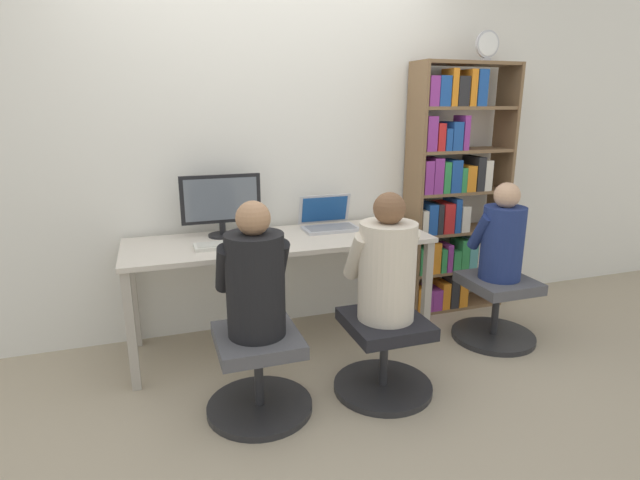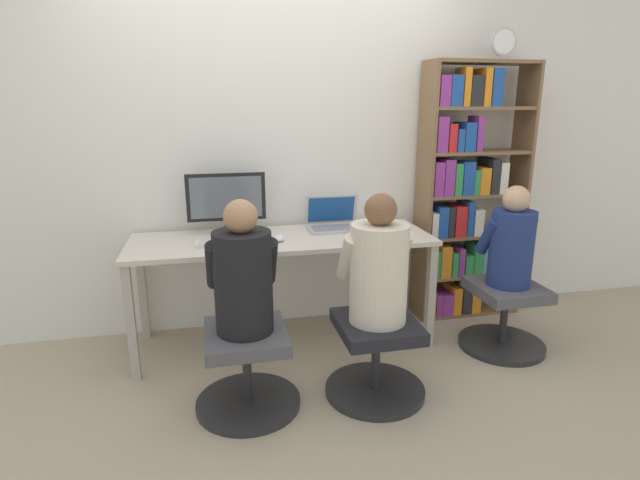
# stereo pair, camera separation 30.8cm
# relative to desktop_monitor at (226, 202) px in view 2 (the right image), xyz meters

# --- Properties ---
(ground_plane) EXTENTS (14.00, 14.00, 0.00)m
(ground_plane) POSITION_rel_desktop_monitor_xyz_m (0.34, -0.49, -0.95)
(ground_plane) COLOR tan
(wall_back) EXTENTS (10.00, 0.05, 2.60)m
(wall_back) POSITION_rel_desktop_monitor_xyz_m (0.34, 0.22, 0.35)
(wall_back) COLOR silver
(wall_back) RESTS_ON ground_plane
(desk) EXTENTS (1.94, 0.64, 0.74)m
(desk) POSITION_rel_desktop_monitor_xyz_m (0.34, -0.17, -0.29)
(desk) COLOR beige
(desk) RESTS_ON ground_plane
(desktop_monitor) EXTENTS (0.51, 0.19, 0.40)m
(desktop_monitor) POSITION_rel_desktop_monitor_xyz_m (0.00, 0.00, 0.00)
(desktop_monitor) COLOR black
(desktop_monitor) RESTS_ON desk
(laptop) EXTENTS (0.37, 0.27, 0.23)m
(laptop) POSITION_rel_desktop_monitor_xyz_m (0.72, -0.03, -0.16)
(laptop) COLOR #B7B7BC
(laptop) RESTS_ON desk
(keyboard) EXTENTS (0.44, 0.14, 0.03)m
(keyboard) POSITION_rel_desktop_monitor_xyz_m (0.02, -0.26, -0.20)
(keyboard) COLOR silver
(keyboard) RESTS_ON desk
(computer_mouse_by_keyboard) EXTENTS (0.07, 0.11, 0.04)m
(computer_mouse_by_keyboard) POSITION_rel_desktop_monitor_xyz_m (0.30, -0.25, -0.19)
(computer_mouse_by_keyboard) COLOR silver
(computer_mouse_by_keyboard) RESTS_ON desk
(office_chair_left) EXTENTS (0.56, 0.56, 0.44)m
(office_chair_left) POSITION_rel_desktop_monitor_xyz_m (0.04, -0.88, -0.72)
(office_chair_left) COLOR #262628
(office_chair_left) RESTS_ON ground_plane
(office_chair_right) EXTENTS (0.56, 0.56, 0.44)m
(office_chair_right) POSITION_rel_desktop_monitor_xyz_m (0.74, -0.91, -0.72)
(office_chair_right) COLOR #262628
(office_chair_right) RESTS_ON ground_plane
(person_at_monitor) EXTENTS (0.36, 0.33, 0.69)m
(person_at_monitor) POSITION_rel_desktop_monitor_xyz_m (0.04, -0.87, -0.21)
(person_at_monitor) COLOR black
(person_at_monitor) RESTS_ON office_chair_left
(person_at_laptop) EXTENTS (0.38, 0.34, 0.70)m
(person_at_laptop) POSITION_rel_desktop_monitor_xyz_m (0.74, -0.90, -0.21)
(person_at_laptop) COLOR beige
(person_at_laptop) RESTS_ON office_chair_right
(bookshelf) EXTENTS (0.79, 0.27, 1.86)m
(bookshelf) POSITION_rel_desktop_monitor_xyz_m (1.71, 0.01, -0.05)
(bookshelf) COLOR brown
(bookshelf) RESTS_ON ground_plane
(desk_clock) EXTENTS (0.18, 0.03, 0.20)m
(desk_clock) POSITION_rel_desktop_monitor_xyz_m (1.89, -0.04, 1.02)
(desk_clock) COLOR #B2B2B7
(desk_clock) RESTS_ON bookshelf
(office_chair_side) EXTENTS (0.56, 0.56, 0.44)m
(office_chair_side) POSITION_rel_desktop_monitor_xyz_m (1.75, -0.57, -0.72)
(office_chair_side) COLOR #262628
(office_chair_side) RESTS_ON ground_plane
(person_near_shelf) EXTENTS (0.33, 0.31, 0.65)m
(person_near_shelf) POSITION_rel_desktop_monitor_xyz_m (1.75, -0.57, -0.23)
(person_near_shelf) COLOR navy
(person_near_shelf) RESTS_ON office_chair_side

